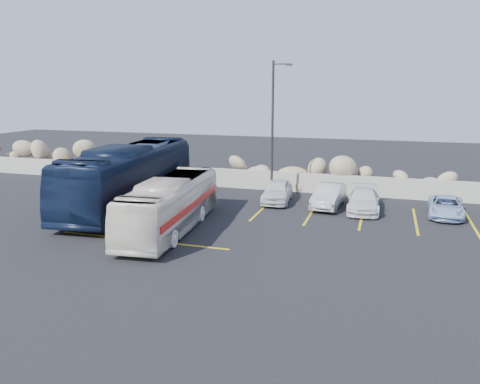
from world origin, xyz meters
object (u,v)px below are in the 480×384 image
(lamppost, at_px, (273,127))
(car_a, at_px, (277,191))
(vintage_bus, at_px, (171,204))
(car_b, at_px, (329,196))
(car_c, at_px, (364,200))
(car_d, at_px, (446,207))
(tour_coach, at_px, (130,176))

(lamppost, distance_m, car_a, 3.73)
(vintage_bus, distance_m, car_b, 9.24)
(lamppost, bearing_deg, vintage_bus, -111.97)
(lamppost, bearing_deg, car_c, -12.98)
(car_c, bearing_deg, vintage_bus, -144.97)
(car_a, height_order, car_c, car_a)
(vintage_bus, distance_m, car_d, 14.04)
(tour_coach, height_order, car_c, tour_coach)
(vintage_bus, relative_size, car_d, 2.43)
(lamppost, distance_m, vintage_bus, 8.64)
(car_b, bearing_deg, car_c, -5.02)
(tour_coach, relative_size, car_b, 3.19)
(lamppost, relative_size, car_b, 2.07)
(car_c, distance_m, car_d, 4.13)
(car_a, height_order, car_d, car_a)
(tour_coach, xyz_separation_m, car_d, (16.63, 2.87, -1.21))
(car_c, bearing_deg, car_a, 171.29)
(car_d, bearing_deg, lamppost, 177.23)
(tour_coach, height_order, car_b, tour_coach)
(lamppost, distance_m, car_b, 5.10)
(vintage_bus, distance_m, car_a, 7.70)
(vintage_bus, bearing_deg, car_a, 57.64)
(car_a, bearing_deg, tour_coach, -161.07)
(lamppost, height_order, tour_coach, lamppost)
(lamppost, relative_size, tour_coach, 0.65)
(car_a, bearing_deg, lamppost, 120.22)
(lamppost, xyz_separation_m, car_a, (0.45, -0.64, -3.65))
(vintage_bus, height_order, car_d, vintage_bus)
(vintage_bus, bearing_deg, car_d, 21.63)
(lamppost, xyz_separation_m, car_d, (9.46, -1.10, -3.79))
(lamppost, height_order, car_c, lamppost)
(vintage_bus, xyz_separation_m, car_d, (12.48, 6.40, -0.72))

